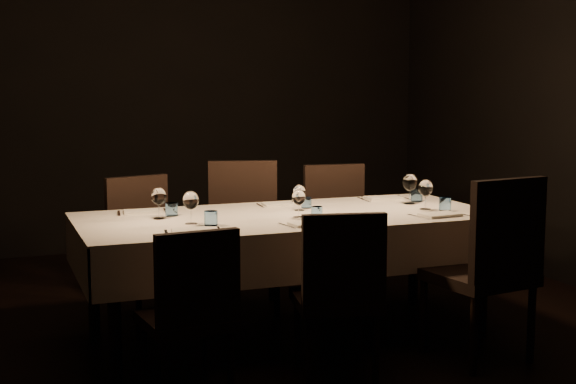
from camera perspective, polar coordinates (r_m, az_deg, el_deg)
name	(u,v)px	position (r m, az deg, el deg)	size (l,w,h in m)	color
room	(288,92)	(4.80, 0.00, 7.10)	(5.01, 6.01, 3.01)	black
dining_table	(288,227)	(4.88, 0.00, -2.48)	(2.52, 1.12, 0.76)	black
chair_near_left	(191,306)	(3.94, -6.89, -8.03)	(0.46, 0.46, 0.86)	black
place_setting_near_left	(196,214)	(4.46, -6.54, -1.55)	(0.35, 0.41, 0.19)	beige
chair_near_center	(339,287)	(4.21, 3.67, -6.73)	(0.51, 0.51, 0.90)	black
place_setting_near_center	(306,209)	(4.66, 1.26, -1.20)	(0.31, 0.39, 0.17)	beige
chair_near_right	(490,262)	(4.58, 14.15, -4.88)	(0.57, 0.57, 1.05)	black
place_setting_near_right	(434,200)	(5.05, 10.37, -0.55)	(0.35, 0.41, 0.19)	beige
chair_far_left	(145,239)	(5.47, -10.15, -3.32)	(0.55, 0.55, 0.93)	black
place_setting_far_left	(157,204)	(4.85, -9.33, -0.88)	(0.34, 0.41, 0.19)	beige
chair_far_center	(244,228)	(5.60, -3.16, -2.57)	(0.59, 0.59, 1.01)	black
place_setting_far_center	(294,198)	(5.10, 0.46, -0.46)	(0.30, 0.39, 0.16)	beige
chair_far_right	(339,225)	(5.87, 3.63, -2.33)	(0.50, 0.50, 0.96)	black
place_setting_far_right	(403,190)	(5.43, 8.20, 0.11)	(0.37, 0.42, 0.20)	beige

